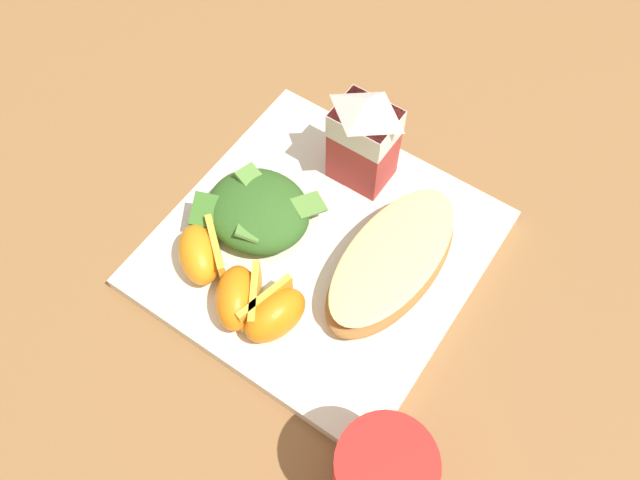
{
  "coord_description": "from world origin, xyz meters",
  "views": [
    {
      "loc": [
        0.17,
        -0.25,
        0.56
      ],
      "look_at": [
        0.0,
        0.0,
        0.03
      ],
      "focal_mm": 37.11,
      "sensor_mm": 36.0,
      "label": 1
    }
  ],
  "objects_px": {
    "orange_wedge_middle": "(239,298)",
    "drinking_red_cup": "(382,477)",
    "green_salad_pile": "(258,210)",
    "orange_wedge_rear": "(274,314)",
    "milk_carton": "(364,136)",
    "orange_wedge_front": "(201,254)",
    "white_plate": "(320,249)",
    "cheesy_pizza_bread": "(392,262)"
  },
  "relations": [
    {
      "from": "white_plate",
      "to": "orange_wedge_front",
      "type": "xyz_separation_m",
      "value": [
        -0.08,
        -0.08,
        0.03
      ]
    },
    {
      "from": "green_salad_pile",
      "to": "orange_wedge_rear",
      "type": "height_order",
      "value": "green_salad_pile"
    },
    {
      "from": "orange_wedge_rear",
      "to": "drinking_red_cup",
      "type": "relative_size",
      "value": 0.69
    },
    {
      "from": "white_plate",
      "to": "orange_wedge_front",
      "type": "relative_size",
      "value": 4.05
    },
    {
      "from": "white_plate",
      "to": "orange_wedge_middle",
      "type": "distance_m",
      "value": 0.1
    },
    {
      "from": "green_salad_pile",
      "to": "orange_wedge_middle",
      "type": "relative_size",
      "value": 1.53
    },
    {
      "from": "milk_carton",
      "to": "drinking_red_cup",
      "type": "xyz_separation_m",
      "value": [
        0.17,
        -0.24,
        -0.03
      ]
    },
    {
      "from": "orange_wedge_rear",
      "to": "white_plate",
      "type": "bearing_deg",
      "value": 97.59
    },
    {
      "from": "green_salad_pile",
      "to": "milk_carton",
      "type": "xyz_separation_m",
      "value": [
        0.05,
        0.1,
        0.04
      ]
    },
    {
      "from": "white_plate",
      "to": "cheesy_pizza_bread",
      "type": "relative_size",
      "value": 1.61
    },
    {
      "from": "orange_wedge_middle",
      "to": "drinking_red_cup",
      "type": "relative_size",
      "value": 0.72
    },
    {
      "from": "cheesy_pizza_bread",
      "to": "green_salad_pile",
      "type": "xyz_separation_m",
      "value": [
        -0.13,
        -0.02,
        0.0
      ]
    },
    {
      "from": "milk_carton",
      "to": "drinking_red_cup",
      "type": "bearing_deg",
      "value": -54.89
    },
    {
      "from": "cheesy_pizza_bread",
      "to": "white_plate",
      "type": "bearing_deg",
      "value": -168.8
    },
    {
      "from": "orange_wedge_front",
      "to": "orange_wedge_rear",
      "type": "distance_m",
      "value": 0.09
    },
    {
      "from": "white_plate",
      "to": "milk_carton",
      "type": "height_order",
      "value": "milk_carton"
    },
    {
      "from": "milk_carton",
      "to": "green_salad_pile",
      "type": "bearing_deg",
      "value": -115.76
    },
    {
      "from": "green_salad_pile",
      "to": "milk_carton",
      "type": "distance_m",
      "value": 0.12
    },
    {
      "from": "cheesy_pizza_bread",
      "to": "green_salad_pile",
      "type": "relative_size",
      "value": 1.62
    },
    {
      "from": "cheesy_pizza_bread",
      "to": "milk_carton",
      "type": "bearing_deg",
      "value": 136.17
    },
    {
      "from": "green_salad_pile",
      "to": "orange_wedge_rear",
      "type": "distance_m",
      "value": 0.11
    },
    {
      "from": "cheesy_pizza_bread",
      "to": "milk_carton",
      "type": "distance_m",
      "value": 0.12
    },
    {
      "from": "orange_wedge_rear",
      "to": "green_salad_pile",
      "type": "bearing_deg",
      "value": 134.32
    },
    {
      "from": "white_plate",
      "to": "green_salad_pile",
      "type": "distance_m",
      "value": 0.07
    },
    {
      "from": "orange_wedge_rear",
      "to": "drinking_red_cup",
      "type": "bearing_deg",
      "value": -23.66
    },
    {
      "from": "orange_wedge_middle",
      "to": "drinking_red_cup",
      "type": "xyz_separation_m",
      "value": [
        0.18,
        -0.06,
        0.01
      ]
    },
    {
      "from": "cheesy_pizza_bread",
      "to": "milk_carton",
      "type": "xyz_separation_m",
      "value": [
        -0.08,
        0.08,
        0.04
      ]
    },
    {
      "from": "cheesy_pizza_bread",
      "to": "orange_wedge_rear",
      "type": "xyz_separation_m",
      "value": [
        -0.06,
        -0.1,
        0.0
      ]
    },
    {
      "from": "green_salad_pile",
      "to": "orange_wedge_rear",
      "type": "xyz_separation_m",
      "value": [
        0.07,
        -0.08,
        -0.0
      ]
    },
    {
      "from": "white_plate",
      "to": "orange_wedge_rear",
      "type": "bearing_deg",
      "value": -82.41
    },
    {
      "from": "cheesy_pizza_bread",
      "to": "orange_wedge_rear",
      "type": "bearing_deg",
      "value": -119.56
    },
    {
      "from": "green_salad_pile",
      "to": "orange_wedge_front",
      "type": "relative_size",
      "value": 1.54
    },
    {
      "from": "cheesy_pizza_bread",
      "to": "orange_wedge_middle",
      "type": "xyz_separation_m",
      "value": [
        -0.09,
        -0.11,
        0.0
      ]
    },
    {
      "from": "green_salad_pile",
      "to": "orange_wedge_front",
      "type": "bearing_deg",
      "value": -102.5
    },
    {
      "from": "orange_wedge_front",
      "to": "green_salad_pile",
      "type": "bearing_deg",
      "value": 77.5
    },
    {
      "from": "white_plate",
      "to": "orange_wedge_rear",
      "type": "relative_size",
      "value": 4.17
    },
    {
      "from": "milk_carton",
      "to": "orange_wedge_rear",
      "type": "distance_m",
      "value": 0.18
    },
    {
      "from": "cheesy_pizza_bread",
      "to": "orange_wedge_front",
      "type": "relative_size",
      "value": 2.51
    },
    {
      "from": "milk_carton",
      "to": "orange_wedge_rear",
      "type": "height_order",
      "value": "milk_carton"
    },
    {
      "from": "orange_wedge_rear",
      "to": "orange_wedge_middle",
      "type": "bearing_deg",
      "value": -171.36
    },
    {
      "from": "drinking_red_cup",
      "to": "orange_wedge_front",
      "type": "bearing_deg",
      "value": 162.49
    },
    {
      "from": "orange_wedge_front",
      "to": "orange_wedge_middle",
      "type": "relative_size",
      "value": 0.99
    }
  ]
}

